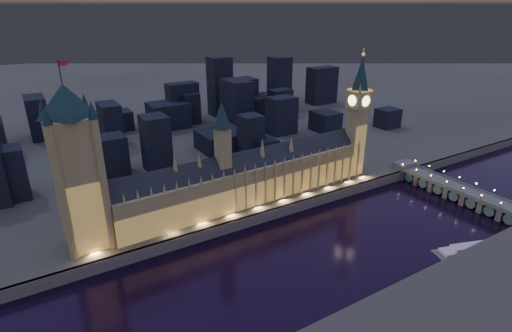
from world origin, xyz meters
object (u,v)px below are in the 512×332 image
palace_of_westminster (247,179)px  elizabeth_tower (358,107)px  westminster_bridge (452,190)px  river_boat (470,249)px  victoria_tower (76,162)px

palace_of_westminster → elizabeth_tower: 113.68m
elizabeth_tower → westminster_bridge: 100.96m
westminster_bridge → river_boat: 81.19m
palace_of_westminster → river_boat: palace_of_westminster is taller
palace_of_westminster → westminster_bridge: size_ratio=1.79×
westminster_bridge → victoria_tower: bearing=166.1°
palace_of_westminster → victoria_tower: size_ratio=1.83×
palace_of_westminster → elizabeth_tower: (106.23, 0.17, 40.49)m
palace_of_westminster → river_boat: size_ratio=4.10×
palace_of_westminster → victoria_tower: 117.47m
westminster_bridge → river_boat: westminster_bridge is taller
victoria_tower → westminster_bridge: bearing=-13.9°
victoria_tower → river_boat: size_ratio=2.24×
victoria_tower → palace_of_westminster: bearing=-0.1°
palace_of_westminster → westminster_bridge: (153.29, -65.21, -20.38)m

